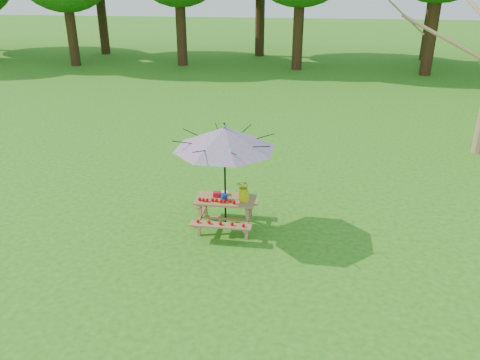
# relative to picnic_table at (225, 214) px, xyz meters

# --- Properties ---
(ground) EXTENTS (120.00, 120.00, 0.00)m
(ground) POSITION_rel_picnic_table_xyz_m (-1.89, -3.68, -0.33)
(ground) COLOR #287015
(ground) RESTS_ON ground
(picnic_table) EXTENTS (1.20, 1.32, 0.67)m
(picnic_table) POSITION_rel_picnic_table_xyz_m (0.00, 0.00, 0.00)
(picnic_table) COLOR #A56B4A
(picnic_table) RESTS_ON ground
(patio_umbrella) EXTENTS (2.60, 2.60, 2.25)m
(patio_umbrella) POSITION_rel_picnic_table_xyz_m (0.00, 0.00, 1.62)
(patio_umbrella) COLOR black
(patio_umbrella) RESTS_ON ground
(produce_bins) EXTENTS (0.31, 0.37, 0.13)m
(produce_bins) POSITION_rel_picnic_table_xyz_m (-0.07, 0.04, 0.40)
(produce_bins) COLOR red
(produce_bins) RESTS_ON picnic_table
(tomatoes_row) EXTENTS (0.77, 0.13, 0.07)m
(tomatoes_row) POSITION_rel_picnic_table_xyz_m (-0.15, -0.18, 0.38)
(tomatoes_row) COLOR red
(tomatoes_row) RESTS_ON picnic_table
(flower_bucket) EXTENTS (0.34, 0.32, 0.44)m
(flower_bucket) POSITION_rel_picnic_table_xyz_m (0.38, -0.01, 0.58)
(flower_bucket) COLOR #DCDD0B
(flower_bucket) RESTS_ON picnic_table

